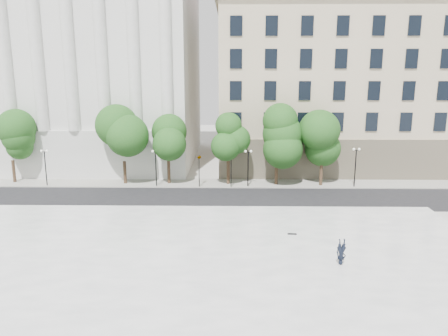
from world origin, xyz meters
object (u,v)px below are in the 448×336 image
Objects in this scene: traffic_light_east at (231,157)px; traffic_light_west at (199,155)px; skateboard at (292,234)px; person_lying at (341,261)px.

traffic_light_west is at bearing 180.00° from traffic_light_east.
traffic_light_west is 5.93× the size of skateboard.
traffic_light_east reaches higher than person_lying.
traffic_light_east is at bearing 107.09° from person_lying.
traffic_light_east is 5.77× the size of skateboard.
person_lying is at bearing -62.43° from traffic_light_west.
traffic_light_west is 23.72m from person_lying.
person_lying reaches higher than skateboard.
skateboard is at bearing -61.53° from traffic_light_west.
skateboard is (4.80, -15.49, -3.12)m from traffic_light_east.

